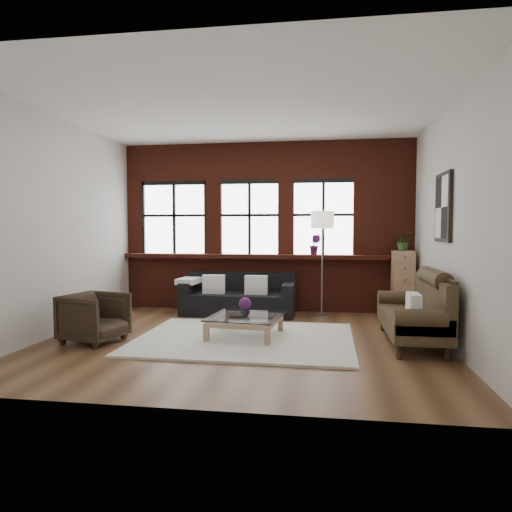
# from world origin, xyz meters

# --- Properties ---
(floor) EXTENTS (5.50, 5.50, 0.00)m
(floor) POSITION_xyz_m (0.00, 0.00, 0.00)
(floor) COLOR #52341E
(floor) RESTS_ON ground
(ceiling) EXTENTS (5.50, 5.50, 0.00)m
(ceiling) POSITION_xyz_m (0.00, 0.00, 3.20)
(ceiling) COLOR white
(ceiling) RESTS_ON ground
(wall_back) EXTENTS (5.50, 0.00, 5.50)m
(wall_back) POSITION_xyz_m (0.00, 2.50, 1.60)
(wall_back) COLOR beige
(wall_back) RESTS_ON ground
(wall_front) EXTENTS (5.50, 0.00, 5.50)m
(wall_front) POSITION_xyz_m (0.00, -2.50, 1.60)
(wall_front) COLOR beige
(wall_front) RESTS_ON ground
(wall_left) EXTENTS (0.00, 5.00, 5.00)m
(wall_left) POSITION_xyz_m (-2.75, 0.00, 1.60)
(wall_left) COLOR beige
(wall_left) RESTS_ON ground
(wall_right) EXTENTS (0.00, 5.00, 5.00)m
(wall_right) POSITION_xyz_m (2.75, 0.00, 1.60)
(wall_right) COLOR beige
(wall_right) RESTS_ON ground
(brick_backwall) EXTENTS (5.50, 0.12, 3.20)m
(brick_backwall) POSITION_xyz_m (0.00, 2.44, 1.60)
(brick_backwall) COLOR #5C2115
(brick_backwall) RESTS_ON floor
(sill_ledge) EXTENTS (5.50, 0.30, 0.08)m
(sill_ledge) POSITION_xyz_m (0.00, 2.35, 1.04)
(sill_ledge) COLOR #5C2115
(sill_ledge) RESTS_ON brick_backwall
(window_left) EXTENTS (1.38, 0.10, 1.50)m
(window_left) POSITION_xyz_m (-1.80, 2.45, 1.75)
(window_left) COLOR black
(window_left) RESTS_ON brick_backwall
(window_mid) EXTENTS (1.38, 0.10, 1.50)m
(window_mid) POSITION_xyz_m (-0.30, 2.45, 1.75)
(window_mid) COLOR black
(window_mid) RESTS_ON brick_backwall
(window_right) EXTENTS (1.38, 0.10, 1.50)m
(window_right) POSITION_xyz_m (1.10, 2.45, 1.75)
(window_right) COLOR black
(window_right) RESTS_ON brick_backwall
(wall_poster) EXTENTS (0.05, 0.74, 0.94)m
(wall_poster) POSITION_xyz_m (2.72, 0.30, 1.85)
(wall_poster) COLOR black
(wall_poster) RESTS_ON wall_right
(shag_rug) EXTENTS (3.02, 2.38, 0.03)m
(shag_rug) POSITION_xyz_m (0.03, 0.02, 0.02)
(shag_rug) COLOR beige
(shag_rug) RESTS_ON floor
(dark_sofa) EXTENTS (2.04, 0.83, 0.74)m
(dark_sofa) POSITION_xyz_m (-0.42, 1.90, 0.37)
(dark_sofa) COLOR black
(dark_sofa) RESTS_ON floor
(pillow_a) EXTENTS (0.41, 0.17, 0.34)m
(pillow_a) POSITION_xyz_m (-0.86, 1.80, 0.56)
(pillow_a) COLOR white
(pillow_a) RESTS_ON dark_sofa
(pillow_b) EXTENTS (0.40, 0.15, 0.34)m
(pillow_b) POSITION_xyz_m (-0.08, 1.80, 0.56)
(pillow_b) COLOR white
(pillow_b) RESTS_ON dark_sofa
(vintage_settee) EXTENTS (0.81, 1.82, 0.97)m
(vintage_settee) POSITION_xyz_m (2.30, 0.13, 0.49)
(vintage_settee) COLOR #392C1A
(vintage_settee) RESTS_ON floor
(pillow_settee) EXTENTS (0.15, 0.38, 0.34)m
(pillow_settee) POSITION_xyz_m (2.22, -0.43, 0.60)
(pillow_settee) COLOR white
(pillow_settee) RESTS_ON vintage_settee
(armchair) EXTENTS (0.89, 0.88, 0.68)m
(armchair) POSITION_xyz_m (-2.00, -0.41, 0.34)
(armchair) COLOR black
(armchair) RESTS_ON floor
(coffee_table) EXTENTS (1.08, 1.08, 0.33)m
(coffee_table) POSITION_xyz_m (0.01, 0.13, 0.16)
(coffee_table) COLOR #A57B59
(coffee_table) RESTS_ON shag_rug
(vase) EXTENTS (0.15, 0.15, 0.14)m
(vase) POSITION_xyz_m (0.01, 0.13, 0.39)
(vase) COLOR #B2B2B2
(vase) RESTS_ON coffee_table
(flowers) EXTENTS (0.18, 0.18, 0.18)m
(flowers) POSITION_xyz_m (0.01, 0.13, 0.49)
(flowers) COLOR #521E59
(flowers) RESTS_ON vase
(drawer_chest) EXTENTS (0.36, 0.36, 1.18)m
(drawer_chest) POSITION_xyz_m (2.50, 2.05, 0.59)
(drawer_chest) COLOR #A57B59
(drawer_chest) RESTS_ON floor
(potted_plant_top) EXTENTS (0.35, 0.32, 0.34)m
(potted_plant_top) POSITION_xyz_m (2.50, 2.05, 1.35)
(potted_plant_top) COLOR #2D5923
(potted_plant_top) RESTS_ON drawer_chest
(floor_lamp) EXTENTS (0.40, 0.40, 2.02)m
(floor_lamp) POSITION_xyz_m (1.09, 1.92, 1.01)
(floor_lamp) COLOR #A5A5A8
(floor_lamp) RESTS_ON floor
(sill_plant) EXTENTS (0.25, 0.22, 0.38)m
(sill_plant) POSITION_xyz_m (0.95, 2.32, 1.27)
(sill_plant) COLOR #521E59
(sill_plant) RESTS_ON sill_ledge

